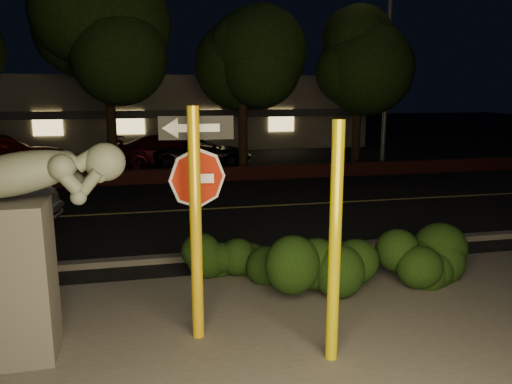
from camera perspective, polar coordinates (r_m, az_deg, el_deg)
ground at (r=16.92m, az=-8.03°, el=0.33°), size 90.00×90.00×0.00m
patio at (r=6.58m, az=-0.23°, el=-18.61°), size 14.00×6.00×0.02m
road at (r=14.00m, az=-7.09°, el=-2.05°), size 80.00×8.00×0.01m
lane_marking at (r=14.00m, az=-7.09°, el=-1.99°), size 80.00×0.12×0.00m
curb at (r=10.07m, az=-4.91°, el=-7.23°), size 80.00×0.25×0.12m
brick_wall at (r=18.15m, az=-8.37°, el=1.90°), size 40.00×0.35×0.50m
parking_lot at (r=23.81m, az=-9.33°, el=3.63°), size 40.00×12.00×0.01m
building at (r=31.58m, az=-10.25°, el=9.22°), size 22.00×10.20×4.00m
tree_far_b at (r=19.97m, az=-16.91°, el=19.15°), size 5.20×5.20×8.41m
tree_far_c at (r=19.83m, az=-1.57°, el=18.55°), size 4.80×4.80×7.84m
tree_far_d at (r=21.76m, az=11.83°, el=17.07°), size 4.40×4.40×7.42m
yellow_pole_left at (r=6.56m, az=-6.89°, el=-3.99°), size 0.16×0.16×3.13m
yellow_pole_right at (r=6.07m, az=8.99°, el=-6.03°), size 0.15×0.15×2.99m
signpost at (r=6.89m, az=-6.70°, el=1.49°), size 1.01×0.11×2.97m
sculpture at (r=6.65m, az=-25.52°, el=-4.01°), size 2.51×0.80×2.69m
hedge_center at (r=8.86m, az=-2.61°, el=-7.17°), size 1.93×1.37×0.92m
hedge_right at (r=8.21m, az=7.70°, el=-7.81°), size 1.86×1.05×1.19m
hedge_far_right at (r=9.02m, az=18.66°, el=-6.75°), size 1.81×1.37×1.13m
streetlight at (r=21.90m, az=14.45°, el=18.27°), size 1.50×0.44×9.97m
parked_car_darkred at (r=21.79m, az=-9.64°, el=4.65°), size 4.73×2.06×1.36m
parked_car_dark at (r=21.67m, az=-6.12°, el=4.46°), size 4.37×2.31×1.17m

